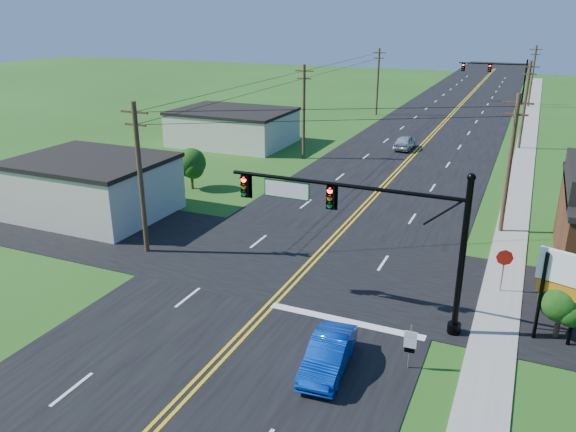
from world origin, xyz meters
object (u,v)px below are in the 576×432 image
at_px(route_sign, 410,344).
at_px(signal_mast_main, 363,221).
at_px(stop_sign, 504,262).
at_px(blue_car, 328,355).
at_px(signal_mast_far, 495,74).

bearing_deg(route_sign, signal_mast_main, 128.49).
distance_m(signal_mast_main, route_sign, 5.90).
xyz_separation_m(route_sign, stop_sign, (2.92, 8.46, 0.55)).
relative_size(blue_car, stop_sign, 1.77).
bearing_deg(signal_mast_far, stop_sign, -84.90).
distance_m(signal_mast_main, blue_car, 6.33).
relative_size(blue_car, route_sign, 2.09).
bearing_deg(signal_mast_far, blue_car, -89.91).
height_order(signal_mast_main, route_sign, signal_mast_main).
distance_m(route_sign, stop_sign, 8.96).
bearing_deg(blue_car, route_sign, 20.46).
xyz_separation_m(signal_mast_main, stop_sign, (6.08, 4.99, -3.03)).
relative_size(signal_mast_main, signal_mast_far, 1.03).
xyz_separation_m(blue_car, stop_sign, (5.87, 9.84, 1.02)).
height_order(signal_mast_far, blue_car, signal_mast_far).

